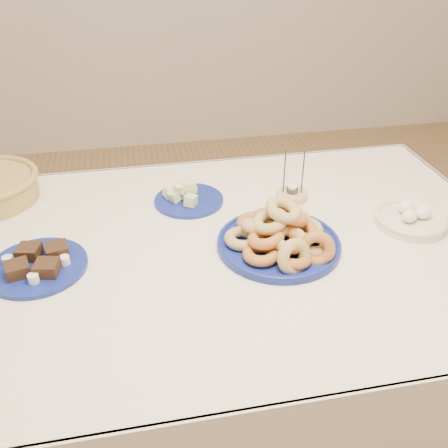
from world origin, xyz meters
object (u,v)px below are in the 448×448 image
(egg_bowl, at_px, (411,219))
(donut_platter, at_px, (281,237))
(brownie_plate, at_px, (37,264))
(candle_holder, at_px, (292,194))
(dining_table, at_px, (221,274))
(melon_plate, at_px, (186,196))

(egg_bowl, bearing_deg, donut_platter, -174.36)
(brownie_plate, xyz_separation_m, candle_holder, (0.77, 0.23, 0.00))
(dining_table, height_order, donut_platter, donut_platter)
(brownie_plate, height_order, egg_bowl, egg_bowl)
(candle_holder, bearing_deg, dining_table, -142.30)
(melon_plate, xyz_separation_m, egg_bowl, (0.64, -0.27, 0.00))
(donut_platter, relative_size, brownie_plate, 1.51)
(dining_table, distance_m, melon_plate, 0.30)
(dining_table, height_order, brownie_plate, brownie_plate)
(dining_table, distance_m, brownie_plate, 0.51)
(dining_table, xyz_separation_m, donut_platter, (0.16, -0.05, 0.14))
(donut_platter, distance_m, candle_holder, 0.29)
(dining_table, height_order, egg_bowl, egg_bowl)
(dining_table, bearing_deg, candle_holder, 37.70)
(brownie_plate, bearing_deg, melon_plate, 32.95)
(candle_holder, height_order, egg_bowl, candle_holder)
(donut_platter, height_order, melon_plate, donut_platter)
(melon_plate, xyz_separation_m, brownie_plate, (-0.43, -0.28, -0.01))
(donut_platter, distance_m, egg_bowl, 0.42)
(melon_plate, height_order, brownie_plate, melon_plate)
(donut_platter, height_order, brownie_plate, donut_platter)
(dining_table, relative_size, melon_plate, 6.98)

